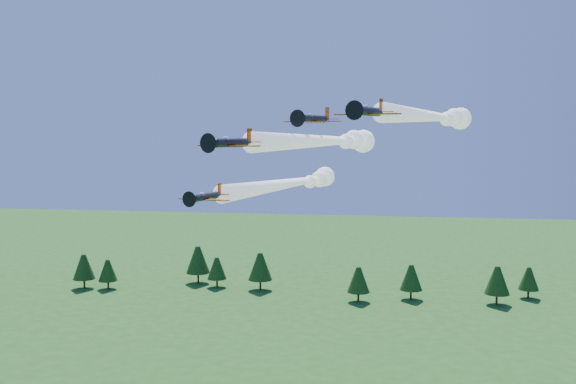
# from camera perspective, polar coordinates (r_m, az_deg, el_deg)

# --- Properties ---
(plane_lead) EXTENTS (19.43, 39.94, 3.70)m
(plane_lead) POSITION_cam_1_polar(r_m,az_deg,el_deg) (92.55, 3.55, 4.56)
(plane_lead) COLOR black
(plane_lead) RESTS_ON ground
(plane_left) EXTENTS (17.31, 45.72, 3.70)m
(plane_left) POSITION_cam_1_polar(r_m,az_deg,el_deg) (107.08, 0.34, 0.82)
(plane_left) COLOR black
(plane_left) RESTS_ON ground
(plane_right) EXTENTS (19.78, 43.03, 3.70)m
(plane_right) POSITION_cam_1_polar(r_m,az_deg,el_deg) (99.48, 12.81, 6.56)
(plane_right) COLOR black
(plane_right) RESTS_ON ground
(plane_slot) EXTENTS (8.08, 9.08, 2.88)m
(plane_slot) POSITION_cam_1_polar(r_m,az_deg,el_deg) (87.50, 2.26, 6.50)
(plane_slot) COLOR black
(plane_slot) RESTS_ON ground
(treeline) EXTENTS (168.68, 22.15, 11.94)m
(treeline) POSITION_cam_1_polar(r_m,az_deg,el_deg) (192.95, 4.97, -7.16)
(treeline) COLOR #382314
(treeline) RESTS_ON ground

